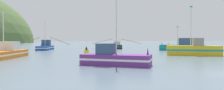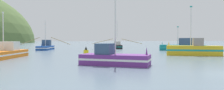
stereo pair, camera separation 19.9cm
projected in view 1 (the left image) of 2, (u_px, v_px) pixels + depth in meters
fishing_boat_black at (117, 46)px, 54.80m from camera, size 13.02×9.12×7.53m
fishing_boat_purple at (115, 58)px, 18.92m from camera, size 6.63×5.61×6.86m
fishing_boat_yellow at (194, 50)px, 30.41m from camera, size 7.64×5.47×7.41m
fishing_boat_orange at (6, 53)px, 26.14m from camera, size 4.89×8.61×5.88m
fishing_boat_blue at (45, 47)px, 46.84m from camera, size 11.09×7.11×6.81m
fishing_boat_teal at (183, 47)px, 43.68m from camera, size 8.74×7.94×5.26m
channel_buoy at (86, 53)px, 26.83m from camera, size 0.66×0.66×1.50m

